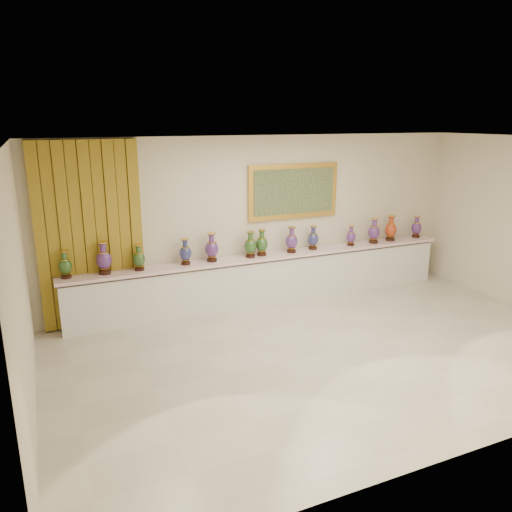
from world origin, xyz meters
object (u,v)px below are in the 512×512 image
Objects in this scene: counter at (268,279)px; vase_0 at (65,266)px; vase_1 at (104,260)px; vase_2 at (139,259)px.

vase_0 reaches higher than counter.
vase_1 is (0.58, -0.01, 0.04)m from vase_0.
counter is 13.98× the size of vase_1.
counter is at bearing 0.25° from vase_1.
vase_0 is at bearing 178.73° from vase_1.
vase_0 is 1.12m from vase_2.
vase_2 is (0.54, -0.02, -0.04)m from vase_1.
vase_1 reaches higher than counter.
counter is at bearing 0.84° from vase_2.
vase_2 is at bearing -2.25° from vase_1.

